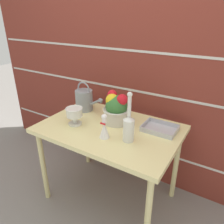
{
  "coord_description": "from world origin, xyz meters",
  "views": [
    {
      "loc": [
        0.83,
        -1.31,
        1.58
      ],
      "look_at": [
        0.0,
        0.04,
        0.86
      ],
      "focal_mm": 35.0,
      "sensor_mm": 36.0,
      "label": 1
    }
  ],
  "objects_px": {
    "flower_planter": "(116,109)",
    "watering_can": "(84,100)",
    "wire_tray": "(160,129)",
    "figurine_vase": "(104,128)",
    "crystal_pedestal_bowl": "(74,114)",
    "glass_decanter": "(129,126)"
  },
  "relations": [
    {
      "from": "wire_tray",
      "to": "flower_planter",
      "type": "bearing_deg",
      "value": -171.05
    },
    {
      "from": "figurine_vase",
      "to": "crystal_pedestal_bowl",
      "type": "bearing_deg",
      "value": 171.63
    },
    {
      "from": "watering_can",
      "to": "figurine_vase",
      "type": "bearing_deg",
      "value": -36.56
    },
    {
      "from": "crystal_pedestal_bowl",
      "to": "watering_can",
      "type": "bearing_deg",
      "value": 112.24
    },
    {
      "from": "crystal_pedestal_bowl",
      "to": "figurine_vase",
      "type": "distance_m",
      "value": 0.33
    },
    {
      "from": "watering_can",
      "to": "figurine_vase",
      "type": "xyz_separation_m",
      "value": [
        0.43,
        -0.32,
        -0.03
      ]
    },
    {
      "from": "figurine_vase",
      "to": "flower_planter",
      "type": "bearing_deg",
      "value": 101.4
    },
    {
      "from": "flower_planter",
      "to": "wire_tray",
      "type": "xyz_separation_m",
      "value": [
        0.36,
        0.06,
        -0.11
      ]
    },
    {
      "from": "watering_can",
      "to": "wire_tray",
      "type": "xyz_separation_m",
      "value": [
        0.74,
        -0.01,
        -0.09
      ]
    },
    {
      "from": "watering_can",
      "to": "crystal_pedestal_bowl",
      "type": "relative_size",
      "value": 2.09
    },
    {
      "from": "crystal_pedestal_bowl",
      "to": "wire_tray",
      "type": "xyz_separation_m",
      "value": [
        0.63,
        0.27,
        -0.08
      ]
    },
    {
      "from": "flower_planter",
      "to": "wire_tray",
      "type": "relative_size",
      "value": 1.02
    },
    {
      "from": "watering_can",
      "to": "wire_tray",
      "type": "relative_size",
      "value": 1.17
    },
    {
      "from": "watering_can",
      "to": "flower_planter",
      "type": "xyz_separation_m",
      "value": [
        0.38,
        -0.06,
        0.02
      ]
    },
    {
      "from": "flower_planter",
      "to": "watering_can",
      "type": "bearing_deg",
      "value": 170.55
    },
    {
      "from": "wire_tray",
      "to": "watering_can",
      "type": "bearing_deg",
      "value": 179.5
    },
    {
      "from": "figurine_vase",
      "to": "wire_tray",
      "type": "height_order",
      "value": "figurine_vase"
    },
    {
      "from": "glass_decanter",
      "to": "wire_tray",
      "type": "relative_size",
      "value": 1.43
    },
    {
      "from": "flower_planter",
      "to": "figurine_vase",
      "type": "bearing_deg",
      "value": -78.6
    },
    {
      "from": "watering_can",
      "to": "flower_planter",
      "type": "distance_m",
      "value": 0.39
    },
    {
      "from": "crystal_pedestal_bowl",
      "to": "glass_decanter",
      "type": "distance_m",
      "value": 0.49
    },
    {
      "from": "crystal_pedestal_bowl",
      "to": "figurine_vase",
      "type": "xyz_separation_m",
      "value": [
        0.32,
        -0.05,
        -0.02
      ]
    }
  ]
}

